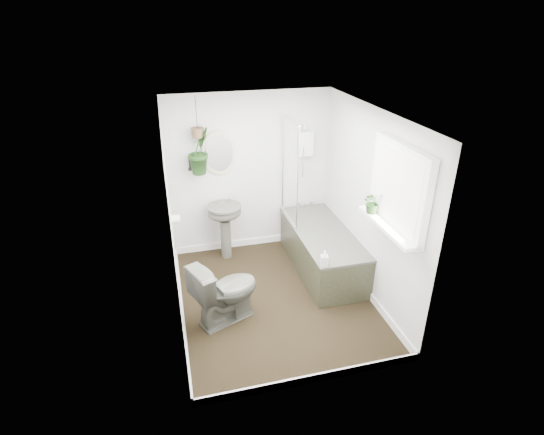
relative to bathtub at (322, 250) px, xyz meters
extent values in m
cube|color=black|center=(-0.80, -0.50, -0.30)|extent=(2.30, 2.80, 0.02)
cube|color=white|center=(-0.80, -0.50, 2.02)|extent=(2.30, 2.80, 0.02)
cube|color=silver|center=(-0.80, 0.91, 0.86)|extent=(2.30, 0.02, 2.30)
cube|color=silver|center=(-0.80, -1.91, 0.86)|extent=(2.30, 0.02, 2.30)
cube|color=silver|center=(-1.96, -0.50, 0.86)|extent=(0.02, 2.80, 2.30)
cube|color=silver|center=(0.36, -0.50, 0.86)|extent=(0.02, 2.80, 2.30)
cube|color=white|center=(-0.80, -0.50, -0.24)|extent=(2.30, 2.80, 0.10)
cube|color=white|center=(0.00, 0.84, 1.26)|extent=(0.20, 0.10, 0.35)
ellipsoid|color=#C4BC95|center=(-1.23, 0.87, 1.21)|extent=(0.46, 0.03, 0.62)
cylinder|color=black|center=(-1.63, 0.86, 1.11)|extent=(0.04, 0.04, 0.22)
cylinder|color=white|center=(-1.90, 0.20, 0.61)|extent=(0.11, 0.11, 0.11)
cube|color=white|center=(0.29, -1.20, 1.36)|extent=(0.08, 1.00, 0.90)
cube|color=white|center=(0.22, -1.20, 0.94)|extent=(0.18, 1.00, 0.04)
cube|color=white|center=(0.24, -1.20, 1.36)|extent=(0.01, 0.86, 0.76)
imported|color=#494941|center=(-1.44, -0.74, 0.10)|extent=(0.87, 0.70, 0.78)
imported|color=black|center=(0.19, -0.90, 1.08)|extent=(0.26, 0.24, 0.24)
imported|color=black|center=(-1.50, 0.75, 1.29)|extent=(0.42, 0.43, 0.61)
imported|color=#2A201F|center=(-0.29, -0.79, 0.38)|extent=(0.10, 0.11, 0.19)
cylinder|color=brown|center=(-1.50, 0.75, 1.54)|extent=(0.16, 0.16, 0.12)
camera|label=1|loc=(-1.92, -4.68, 2.96)|focal=28.00mm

